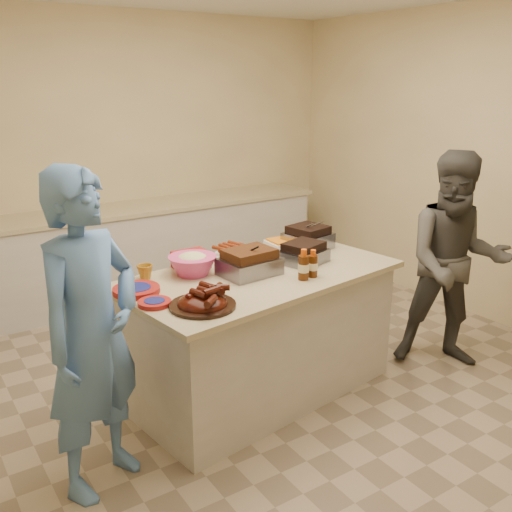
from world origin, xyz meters
TOP-DOWN VIEW (x-y plane):
  - room at (0.00, 0.00)m, footprint 4.50×5.00m
  - back_counter at (0.00, 2.20)m, footprint 3.60×0.64m
  - island at (-0.15, -0.01)m, footprint 1.94×1.20m
  - rib_platter at (-0.74, -0.32)m, footprint 0.44×0.44m
  - pulled_pork_tray at (-0.23, 0.00)m, footprint 0.38×0.30m
  - brisket_tray at (0.22, 0.00)m, footprint 0.36×0.32m
  - roasting_pan at (0.46, 0.26)m, footprint 0.34×0.34m
  - coleslaw_bowl at (-0.53, 0.20)m, footprint 0.35×0.35m
  - sausage_plate at (-0.09, 0.39)m, footprint 0.40×0.40m
  - mac_cheese_dish at (0.33, 0.36)m, footprint 0.29×0.22m
  - bbq_bottle_a at (0.00, -0.27)m, footprint 0.08×0.08m
  - bbq_bottle_b at (0.09, -0.26)m, footprint 0.07×0.07m
  - mustard_bottle at (-0.23, 0.14)m, footprint 0.05×0.05m
  - sauce_bowl at (-0.24, 0.23)m, footprint 0.13×0.06m
  - plate_stack_large at (-0.96, 0.09)m, footprint 0.31×0.31m
  - plate_stack_small at (-0.95, -0.14)m, footprint 0.21×0.21m
  - plastic_cup at (-0.82, 0.28)m, footprint 0.11×0.11m
  - basket_stack at (-0.48, 0.33)m, footprint 0.22×0.17m
  - guest_blue at (-1.36, -0.32)m, footprint 1.35×1.80m
  - guest_gray at (1.26, -0.44)m, footprint 1.63×1.73m

SIDE VIEW (x-z plane):
  - room at x=0.00m, z-range -1.35..1.35m
  - island at x=-0.15m, z-range -0.43..0.43m
  - guest_blue at x=-1.36m, z-range -0.20..0.20m
  - guest_gray at x=1.26m, z-range -0.30..0.30m
  - back_counter at x=0.00m, z-range 0.00..0.90m
  - rib_platter at x=-0.74m, z-range 0.79..0.94m
  - pulled_pork_tray at x=-0.23m, z-range 0.81..0.92m
  - brisket_tray at x=0.22m, z-range 0.82..0.91m
  - roasting_pan at x=0.46m, z-range 0.81..0.92m
  - coleslaw_bowl at x=-0.53m, z-range 0.76..0.97m
  - sausage_plate at x=-0.09m, z-range 0.84..0.89m
  - mac_cheese_dish at x=0.33m, z-range 0.83..0.90m
  - bbq_bottle_a at x=0.00m, z-range 0.77..0.96m
  - bbq_bottle_b at x=0.09m, z-range 0.77..0.95m
  - mustard_bottle at x=-0.23m, z-range 0.81..0.92m
  - sauce_bowl at x=-0.24m, z-range 0.80..0.93m
  - plate_stack_large at x=-0.96m, z-range 0.85..0.88m
  - plate_stack_small at x=-0.95m, z-range 0.85..0.88m
  - plastic_cup at x=-0.82m, z-range 0.81..0.91m
  - basket_stack at x=-0.48m, z-range 0.81..0.92m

